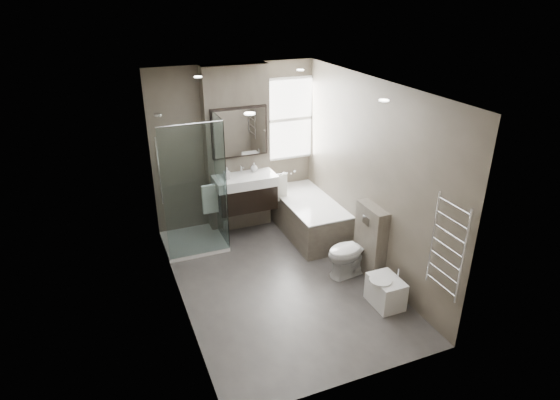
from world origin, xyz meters
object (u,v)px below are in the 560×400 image
vanity (245,192)px  bathtub (308,215)px  toilet (352,251)px  bidet (385,291)px

vanity → bathtub: size_ratio=0.59×
vanity → toilet: 1.92m
toilet → bathtub: bearing=174.4°
bathtub → toilet: bearing=-88.0°
bathtub → toilet: toilet is taller
vanity → toilet: (0.97, -1.61, -0.38)m
bathtub → bidet: bearing=-87.5°
bathtub → vanity: bearing=160.6°
vanity → bidet: (1.01, -2.38, -0.55)m
bathtub → bidet: 2.06m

